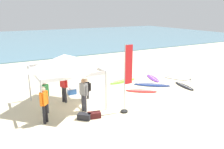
{
  "coord_description": "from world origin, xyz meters",
  "views": [
    {
      "loc": [
        -6.46,
        -10.58,
        4.9
      ],
      "look_at": [
        0.23,
        1.52,
        1.0
      ],
      "focal_mm": 36.76,
      "sensor_mm": 36.0,
      "label": 1
    }
  ],
  "objects_px": {
    "surfboard_white": "(179,79)",
    "cooler_box": "(72,91)",
    "surfboard_lime": "(123,81)",
    "surfboard_red": "(141,91)",
    "person_red": "(64,85)",
    "person_green": "(45,95)",
    "person_grey": "(84,93)",
    "gear_bag_near_tent": "(94,115)",
    "person_orange": "(44,102)",
    "banner_flag": "(127,82)",
    "surfboard_black": "(184,86)",
    "surfboard_navy": "(152,85)",
    "canopy_tent": "(64,61)",
    "gear_bag_by_pole": "(84,116)",
    "surfboard_purple": "(153,78)",
    "person_black": "(86,88)"
  },
  "relations": [
    {
      "from": "surfboard_white",
      "to": "cooler_box",
      "type": "bearing_deg",
      "value": 174.3
    },
    {
      "from": "surfboard_lime",
      "to": "surfboard_red",
      "type": "height_order",
      "value": "same"
    },
    {
      "from": "person_red",
      "to": "person_green",
      "type": "distance_m",
      "value": 1.58
    },
    {
      "from": "surfboard_white",
      "to": "person_grey",
      "type": "distance_m",
      "value": 8.48
    },
    {
      "from": "surfboard_white",
      "to": "gear_bag_near_tent",
      "type": "height_order",
      "value": "gear_bag_near_tent"
    },
    {
      "from": "person_orange",
      "to": "banner_flag",
      "type": "bearing_deg",
      "value": -11.43
    },
    {
      "from": "surfboard_lime",
      "to": "surfboard_black",
      "type": "height_order",
      "value": "same"
    },
    {
      "from": "gear_bag_near_tent",
      "to": "cooler_box",
      "type": "distance_m",
      "value": 3.53
    },
    {
      "from": "surfboard_navy",
      "to": "canopy_tent",
      "type": "bearing_deg",
      "value": -176.19
    },
    {
      "from": "surfboard_lime",
      "to": "gear_bag_by_pole",
      "type": "height_order",
      "value": "gear_bag_by_pole"
    },
    {
      "from": "person_grey",
      "to": "person_red",
      "type": "xyz_separation_m",
      "value": [
        -0.49,
        1.63,
        0.0
      ]
    },
    {
      "from": "person_green",
      "to": "cooler_box",
      "type": "xyz_separation_m",
      "value": [
        2.0,
        1.97,
        -0.79
      ]
    },
    {
      "from": "person_green",
      "to": "banner_flag",
      "type": "relative_size",
      "value": 0.5
    },
    {
      "from": "banner_flag",
      "to": "gear_bag_by_pole",
      "type": "bearing_deg",
      "value": 173.82
    },
    {
      "from": "surfboard_white",
      "to": "person_grey",
      "type": "xyz_separation_m",
      "value": [
        -8.22,
        -1.82,
        0.95
      ]
    },
    {
      "from": "person_grey",
      "to": "person_green",
      "type": "relative_size",
      "value": 1.0
    },
    {
      "from": "person_orange",
      "to": "gear_bag_near_tent",
      "type": "bearing_deg",
      "value": -16.24
    },
    {
      "from": "person_red",
      "to": "banner_flag",
      "type": "distance_m",
      "value": 3.59
    },
    {
      "from": "surfboard_red",
      "to": "person_grey",
      "type": "distance_m",
      "value": 4.41
    },
    {
      "from": "person_orange",
      "to": "person_grey",
      "type": "distance_m",
      "value": 2.0
    },
    {
      "from": "surfboard_navy",
      "to": "gear_bag_by_pole",
      "type": "bearing_deg",
      "value": -157.53
    },
    {
      "from": "person_orange",
      "to": "person_red",
      "type": "distance_m",
      "value": 2.43
    },
    {
      "from": "surfboard_navy",
      "to": "person_orange",
      "type": "relative_size",
      "value": 1.34
    },
    {
      "from": "person_red",
      "to": "surfboard_purple",
      "type": "bearing_deg",
      "value": 9.69
    },
    {
      "from": "canopy_tent",
      "to": "cooler_box",
      "type": "xyz_separation_m",
      "value": [
        0.79,
        1.41,
        -2.19
      ]
    },
    {
      "from": "gear_bag_near_tent",
      "to": "surfboard_red",
      "type": "bearing_deg",
      "value": 24.93
    },
    {
      "from": "surfboard_black",
      "to": "person_red",
      "type": "bearing_deg",
      "value": 170.96
    },
    {
      "from": "person_grey",
      "to": "gear_bag_by_pole",
      "type": "bearing_deg",
      "value": -112.28
    },
    {
      "from": "surfboard_lime",
      "to": "gear_bag_near_tent",
      "type": "relative_size",
      "value": 3.78
    },
    {
      "from": "gear_bag_by_pole",
      "to": "person_orange",
      "type": "bearing_deg",
      "value": 162.0
    },
    {
      "from": "surfboard_red",
      "to": "gear_bag_by_pole",
      "type": "height_order",
      "value": "gear_bag_by_pole"
    },
    {
      "from": "surfboard_red",
      "to": "gear_bag_by_pole",
      "type": "bearing_deg",
      "value": -158.29
    },
    {
      "from": "surfboard_black",
      "to": "person_grey",
      "type": "bearing_deg",
      "value": -176.9
    },
    {
      "from": "person_grey",
      "to": "cooler_box",
      "type": "relative_size",
      "value": 3.42
    },
    {
      "from": "surfboard_black",
      "to": "person_grey",
      "type": "relative_size",
      "value": 1.11
    },
    {
      "from": "gear_bag_near_tent",
      "to": "banner_flag",
      "type": "bearing_deg",
      "value": -5.13
    },
    {
      "from": "surfboard_red",
      "to": "surfboard_navy",
      "type": "height_order",
      "value": "same"
    },
    {
      "from": "surfboard_purple",
      "to": "surfboard_white",
      "type": "bearing_deg",
      "value": -32.77
    },
    {
      "from": "surfboard_white",
      "to": "banner_flag",
      "type": "relative_size",
      "value": 0.61
    },
    {
      "from": "surfboard_lime",
      "to": "surfboard_black",
      "type": "relative_size",
      "value": 1.19
    },
    {
      "from": "surfboard_navy",
      "to": "person_black",
      "type": "bearing_deg",
      "value": -178.98
    },
    {
      "from": "surfboard_lime",
      "to": "person_red",
      "type": "xyz_separation_m",
      "value": [
        -4.76,
        -1.64,
        0.95
      ]
    },
    {
      "from": "surfboard_navy",
      "to": "cooler_box",
      "type": "height_order",
      "value": "cooler_box"
    },
    {
      "from": "canopy_tent",
      "to": "surfboard_white",
      "type": "xyz_separation_m",
      "value": [
        8.74,
        0.62,
        -2.35
      ]
    },
    {
      "from": "surfboard_lime",
      "to": "person_grey",
      "type": "distance_m",
      "value": 5.46
    },
    {
      "from": "surfboard_white",
      "to": "surfboard_purple",
      "type": "bearing_deg",
      "value": 147.23
    },
    {
      "from": "surfboard_red",
      "to": "person_red",
      "type": "distance_m",
      "value": 4.83
    },
    {
      "from": "surfboard_red",
      "to": "person_black",
      "type": "relative_size",
      "value": 1.56
    },
    {
      "from": "surfboard_navy",
      "to": "person_black",
      "type": "distance_m",
      "value": 4.83
    },
    {
      "from": "surfboard_white",
      "to": "gear_bag_near_tent",
      "type": "bearing_deg",
      "value": -161.35
    }
  ]
}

